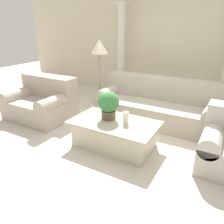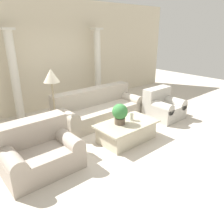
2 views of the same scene
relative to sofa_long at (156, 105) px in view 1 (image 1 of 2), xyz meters
The scene contains 9 objects.
ground_plane 0.95m from the sofa_long, 107.04° to the right, with size 16.00×16.00×0.00m, color beige.
wall_back 2.25m from the sofa_long, 98.08° to the left, with size 10.00×0.06×3.20m.
sofa_long is the anchor object (origin of this frame).
loveseat 2.38m from the sofa_long, 153.98° to the right, with size 1.29×0.97×0.85m.
coffee_table 1.35m from the sofa_long, 100.06° to the right, with size 1.37×0.80×0.42m.
potted_plant 1.36m from the sofa_long, 106.85° to the right, with size 0.34×0.34×0.45m.
pillar_candle 1.31m from the sofa_long, 92.36° to the right, with size 0.09×0.09×0.19m.
floor_lamp 1.64m from the sofa_long, behind, with size 0.35×0.35×1.57m.
column_left 2.33m from the sofa_long, 137.42° to the left, with size 0.30×0.30×2.39m.
Camera 1 is at (1.56, -3.22, 1.84)m, focal length 35.00 mm.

